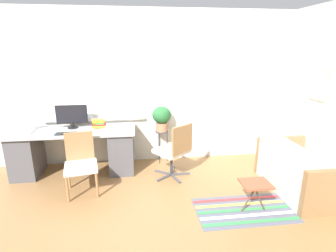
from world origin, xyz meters
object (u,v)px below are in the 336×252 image
object	(u,v)px
mouse	(83,132)
plant_stand	(162,135)
keyboard	(66,134)
couch_loveseat	(299,173)
potted_plant	(162,117)
folding_stool	(255,186)
laptop	(23,129)
monitor	(72,116)
desk_chair_wooden	(81,162)
book_stack	(99,125)
office_chair_swivel	(175,150)

from	to	relation	value
mouse	plant_stand	world-z (taller)	mouse
keyboard	couch_loveseat	distance (m)	3.60
potted_plant	folding_stool	size ratio (longest dim) A/B	1.11
laptop	keyboard	distance (m)	0.73
monitor	potted_plant	distance (m)	1.53
desk_chair_wooden	potted_plant	bearing A→B (deg)	24.57
keyboard	folding_stool	world-z (taller)	keyboard
monitor	couch_loveseat	size ratio (longest dim) A/B	0.38
monitor	keyboard	size ratio (longest dim) A/B	1.56
plant_stand	potted_plant	xyz separation A→B (m)	(0.00, 0.00, 0.34)
book_stack	desk_chair_wooden	size ratio (longest dim) A/B	0.28
plant_stand	book_stack	bearing A→B (deg)	-163.43
book_stack	office_chair_swivel	distance (m)	1.30
desk_chair_wooden	folding_stool	size ratio (longest dim) A/B	2.12
mouse	folding_stool	size ratio (longest dim) A/B	0.16
desk_chair_wooden	laptop	bearing A→B (deg)	135.83
laptop	office_chair_swivel	distance (m)	2.46
couch_loveseat	potted_plant	bearing A→B (deg)	56.10
couch_loveseat	office_chair_swivel	bearing A→B (deg)	70.23
keyboard	office_chair_swivel	world-z (taller)	office_chair_swivel
potted_plant	mouse	bearing A→B (deg)	-161.56
keyboard	book_stack	world-z (taller)	book_stack
monitor	office_chair_swivel	bearing A→B (deg)	-18.21
desk_chair_wooden	folding_stool	xyz separation A→B (m)	(2.30, -0.81, -0.10)
mouse	folding_stool	xyz separation A→B (m)	(2.33, -1.27, -0.40)
laptop	folding_stool	distance (m)	3.62
keyboard	potted_plant	world-z (taller)	potted_plant
monitor	book_stack	distance (m)	0.52
mouse	laptop	bearing A→B (deg)	168.38
folding_stool	desk_chair_wooden	bearing A→B (deg)	160.49
monitor	keyboard	distance (m)	0.40
keyboard	plant_stand	distance (m)	1.64
book_stack	folding_stool	bearing A→B (deg)	-33.70
laptop	couch_loveseat	distance (m)	4.33
monitor	mouse	distance (m)	0.45
laptop	plant_stand	size ratio (longest dim) A/B	0.51
desk_chair_wooden	office_chair_swivel	distance (m)	1.44
laptop	book_stack	world-z (taller)	laptop
monitor	office_chair_swivel	size ratio (longest dim) A/B	0.56
keyboard	folding_stool	bearing A→B (deg)	-26.23
couch_loveseat	folding_stool	size ratio (longest dim) A/B	3.28
book_stack	potted_plant	distance (m)	1.11
mouse	book_stack	size ratio (longest dim) A/B	0.26
keyboard	couch_loveseat	world-z (taller)	couch_loveseat
laptop	potted_plant	xyz separation A→B (m)	(2.26, 0.24, 0.06)
keyboard	desk_chair_wooden	size ratio (longest dim) A/B	0.38
folding_stool	mouse	bearing A→B (deg)	151.30
laptop	mouse	distance (m)	0.98
laptop	book_stack	bearing A→B (deg)	-3.73
mouse	potted_plant	xyz separation A→B (m)	(1.31, 0.44, 0.10)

